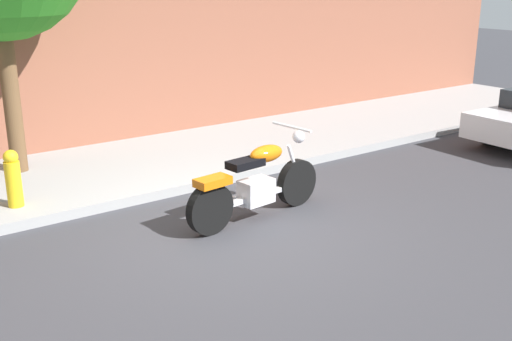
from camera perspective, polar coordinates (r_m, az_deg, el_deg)
The scene contains 4 objects.
ground_plane at distance 7.67m, azimuth -2.45°, elevation -5.76°, with size 60.00×60.00×0.00m, color #38383D.
sidewalk at distance 10.17m, azimuth -12.02°, elevation 0.20°, with size 22.54×2.95×0.14m, color #989898.
motorcycle at distance 7.96m, azimuth -0.03°, elevation -1.32°, with size 2.16×0.70×1.14m.
fire_hydrant at distance 8.62m, azimuth -21.45°, elevation -1.10°, with size 0.20×0.20×0.91m.
Camera 1 is at (-3.89, -5.88, 3.03)m, focal length 43.35 mm.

